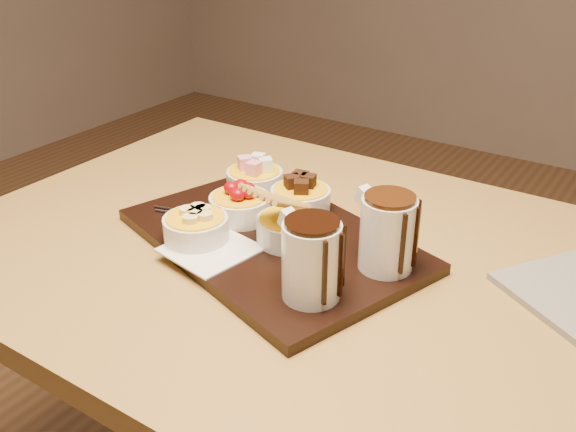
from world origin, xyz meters
The scene contains 11 objects.
dining_table centered at (0.00, 0.00, 0.65)m, with size 1.20×0.80×0.75m.
serving_board centered at (-0.09, -0.02, 0.76)m, with size 0.46×0.30×0.02m, color black.
napkin centered at (-0.14, -0.10, 0.77)m, with size 0.12×0.12×0.00m, color white.
bowl_marshmallows centered at (-0.21, 0.10, 0.79)m, with size 0.10×0.10×0.04m, color silver.
bowl_cake centered at (-0.10, 0.08, 0.79)m, with size 0.10×0.10×0.04m, color silver.
bowl_strawberries centered at (-0.16, 0.00, 0.79)m, with size 0.10×0.10×0.04m, color silver.
bowl_biscotti centered at (-0.05, -0.01, 0.79)m, with size 0.10×0.10×0.04m, color silver.
bowl_bananas centered at (-0.17, -0.09, 0.79)m, with size 0.10×0.10×0.04m, color silver.
pitcher_dark_chocolate centered at (0.05, -0.12, 0.82)m, with size 0.08×0.08×0.11m, color silver.
pitcher_milk_chocolate centered at (0.10, 0.00, 0.82)m, with size 0.08×0.08×0.11m, color silver.
fondue_skewers centered at (-0.18, -0.02, 0.77)m, with size 0.26×0.03×0.01m, color silver, non-canonical shape.
Camera 1 is at (0.42, -0.73, 1.25)m, focal length 40.00 mm.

